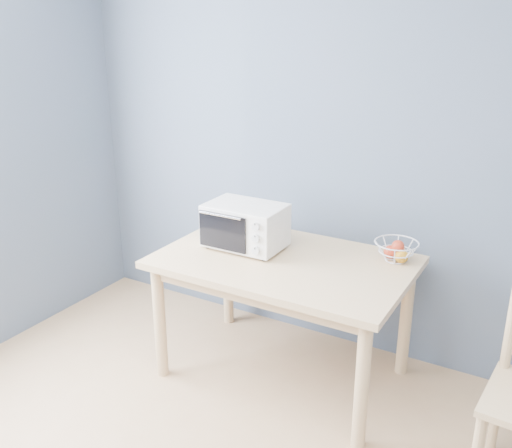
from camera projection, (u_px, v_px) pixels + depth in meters
The scene contains 4 objects.
room at pixel (74, 305), 1.52m from camera, with size 4.01×4.51×2.61m.
dining_table at pixel (284, 275), 3.24m from camera, with size 1.40×0.90×0.75m.
toaster_oven at pixel (243, 225), 3.33m from camera, with size 0.45×0.33×0.27m.
fruit_basket at pixel (397, 250), 3.16m from camera, with size 0.29×0.29×0.12m.
Camera 1 is at (1.10, -0.94, 2.02)m, focal length 40.00 mm.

